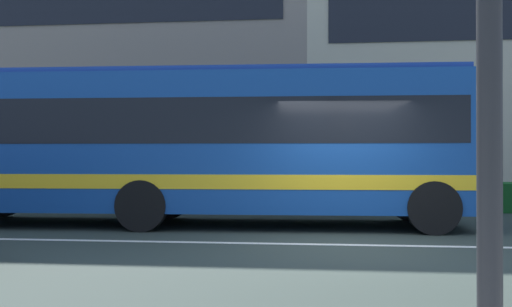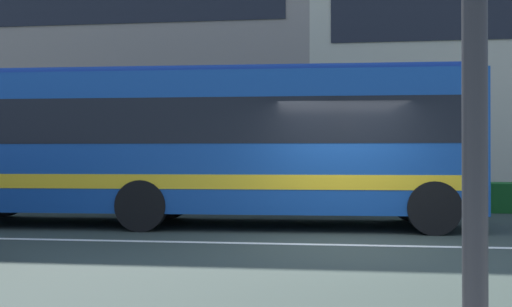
{
  "view_description": "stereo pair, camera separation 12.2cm",
  "coord_description": "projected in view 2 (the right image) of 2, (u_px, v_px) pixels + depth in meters",
  "views": [
    {
      "loc": [
        -0.48,
        -9.47,
        1.45
      ],
      "look_at": [
        -1.76,
        2.05,
        1.52
      ],
      "focal_mm": 40.01,
      "sensor_mm": 36.0,
      "label": 1
    },
    {
      "loc": [
        -0.36,
        -9.46,
        1.45
      ],
      "look_at": [
        -1.76,
        2.05,
        1.52
      ],
      "focal_mm": 40.01,
      "sensor_mm": 36.0,
      "label": 2
    }
  ],
  "objects": [
    {
      "name": "transit_bus",
      "position": [
        191.0,
        141.0,
        12.18
      ],
      "size": [
        11.73,
        2.96,
        3.23
      ],
      "color": "navy",
      "rests_on": "ground_plane"
    },
    {
      "name": "hedge_row_far",
      "position": [
        202.0,
        195.0,
        16.03
      ],
      "size": [
        22.56,
        1.1,
        0.76
      ],
      "primitive_type": "cube",
      "color": "#17531E",
      "rests_on": "ground_plane"
    },
    {
      "name": "lane_centre_line",
      "position": [
        347.0,
        245.0,
        9.34
      ],
      "size": [
        60.0,
        0.16,
        0.01
      ],
      "primitive_type": "cube",
      "color": "silver",
      "rests_on": "ground_plane"
    },
    {
      "name": "apartment_block_left",
      "position": [
        82.0,
        44.0,
        25.74
      ],
      "size": [
        20.76,
        9.5,
        13.06
      ],
      "color": "gray",
      "rests_on": "ground_plane"
    },
    {
      "name": "ground_plane",
      "position": [
        347.0,
        245.0,
        9.34
      ],
      "size": [
        160.0,
        160.0,
        0.0
      ],
      "primitive_type": "plane",
      "color": "#2D3831"
    }
  ]
}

